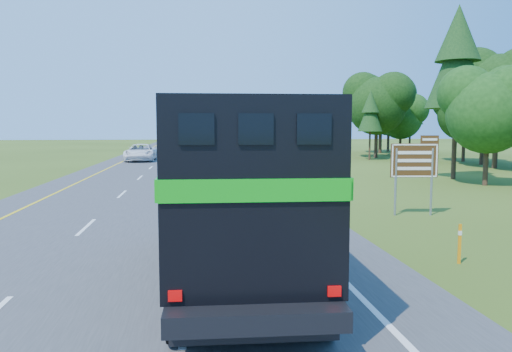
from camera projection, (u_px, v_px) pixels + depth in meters
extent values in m
cube|color=#38383A|center=(176.00, 159.00, 56.67)|extent=(15.00, 260.00, 0.04)
cube|color=yellow|center=(127.00, 160.00, 55.99)|extent=(0.15, 260.00, 0.01)
cube|color=white|center=(224.00, 159.00, 57.34)|extent=(0.15, 260.00, 0.01)
cylinder|color=black|center=(194.00, 225.00, 15.05)|extent=(0.44, 1.26, 1.25)
cylinder|color=black|center=(272.00, 224.00, 15.26)|extent=(0.44, 1.26, 1.25)
cylinder|color=black|center=(184.00, 280.00, 9.64)|extent=(0.44, 1.26, 1.25)
cylinder|color=black|center=(306.00, 276.00, 9.85)|extent=(0.44, 1.26, 1.25)
cylinder|color=black|center=(180.00, 304.00, 8.29)|extent=(0.44, 1.26, 1.25)
cylinder|color=black|center=(321.00, 300.00, 8.50)|extent=(0.44, 1.26, 1.25)
cube|color=black|center=(240.00, 249.00, 11.53)|extent=(3.03, 9.18, 0.32)
cube|color=black|center=(233.00, 180.00, 14.91)|extent=(2.85, 2.14, 2.16)
cube|color=black|center=(232.00, 159.00, 15.89)|extent=(2.50, 0.15, 0.68)
cube|color=black|center=(242.00, 178.00, 10.58)|extent=(3.06, 6.68, 3.12)
cube|color=#089A10|center=(256.00, 191.00, 7.28)|extent=(2.84, 0.14, 0.34)
cube|color=#089A10|center=(173.00, 172.00, 10.44)|extent=(0.27, 6.59, 0.34)
cube|color=#089A10|center=(309.00, 171.00, 10.69)|extent=(0.27, 6.59, 0.34)
cube|color=black|center=(197.00, 129.00, 7.12)|extent=(0.51, 0.06, 0.45)
cube|color=black|center=(256.00, 129.00, 7.19)|extent=(0.51, 0.06, 0.45)
cube|color=black|center=(314.00, 129.00, 7.27)|extent=(0.51, 0.06, 0.45)
cube|color=black|center=(255.00, 338.00, 7.63)|extent=(2.62, 0.22, 0.11)
cube|color=#B20505|center=(175.00, 296.00, 7.32)|extent=(0.21, 0.05, 0.16)
cube|color=#B20505|center=(334.00, 291.00, 7.53)|extent=(0.21, 0.05, 0.16)
imported|color=white|center=(141.00, 153.00, 53.53)|extent=(3.06, 6.58, 1.82)
imported|color=#BAB9C1|center=(168.00, 140.00, 118.11)|extent=(2.15, 4.57, 1.51)
cylinder|color=gray|center=(396.00, 182.00, 20.41)|extent=(0.09, 0.09, 2.77)
cylinder|color=gray|center=(432.00, 182.00, 20.42)|extent=(0.09, 0.09, 2.77)
cube|color=#43250E|center=(414.00, 161.00, 20.33)|extent=(1.93, 0.28, 1.39)
cube|color=#43250E|center=(430.00, 139.00, 20.25)|extent=(0.74, 0.14, 0.33)
cube|color=white|center=(415.00, 161.00, 20.30)|extent=(1.84, 0.22, 1.33)
cube|color=orange|center=(460.00, 244.00, 13.18)|extent=(0.08, 0.04, 1.07)
cube|color=white|center=(460.00, 233.00, 13.15)|extent=(0.09, 0.05, 0.12)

